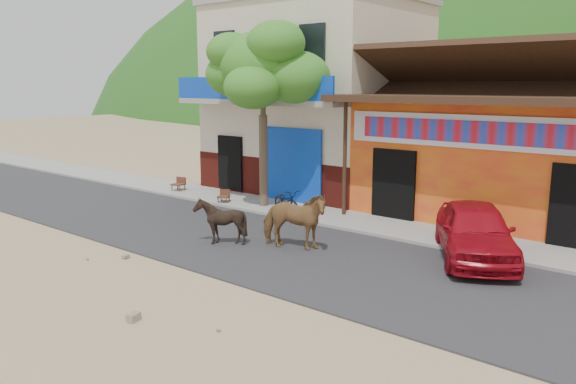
# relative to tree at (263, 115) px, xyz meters

# --- Properties ---
(ground) EXTENTS (120.00, 120.00, 0.00)m
(ground) POSITION_rel_tree_xyz_m (4.60, -5.80, -3.12)
(ground) COLOR #9E825B
(ground) RESTS_ON ground
(road) EXTENTS (60.00, 5.00, 0.04)m
(road) POSITION_rel_tree_xyz_m (4.60, -3.30, -3.10)
(road) COLOR #28282B
(road) RESTS_ON ground
(sidewalk) EXTENTS (60.00, 2.00, 0.12)m
(sidewalk) POSITION_rel_tree_xyz_m (4.60, 0.20, -3.06)
(sidewalk) COLOR gray
(sidewalk) RESTS_ON ground
(dance_club) EXTENTS (8.00, 6.00, 3.60)m
(dance_club) POSITION_rel_tree_xyz_m (6.60, 4.20, -1.32)
(dance_club) COLOR orange
(dance_club) RESTS_ON ground
(cafe_building) EXTENTS (7.00, 6.00, 7.00)m
(cafe_building) POSITION_rel_tree_xyz_m (-0.90, 4.20, 0.38)
(cafe_building) COLOR beige
(cafe_building) RESTS_ON ground
(tree) EXTENTS (3.00, 3.00, 6.00)m
(tree) POSITION_rel_tree_xyz_m (0.00, 0.00, 0.00)
(tree) COLOR #2D721E
(tree) RESTS_ON sidewalk
(cow_tan) EXTENTS (1.91, 1.37, 1.47)m
(cow_tan) POSITION_rel_tree_xyz_m (3.76, -3.09, -2.34)
(cow_tan) COLOR olive
(cow_tan) RESTS_ON road
(cow_dark) EXTENTS (1.20, 1.10, 1.21)m
(cow_dark) POSITION_rel_tree_xyz_m (1.99, -3.92, -2.48)
(cow_dark) COLOR black
(cow_dark) RESTS_ON road
(red_car) EXTENTS (3.34, 4.22, 1.35)m
(red_car) POSITION_rel_tree_xyz_m (7.55, -1.00, -2.41)
(red_car) COLOR #A30B18
(red_car) RESTS_ON road
(scooter) EXTENTS (1.60, 1.06, 0.80)m
(scooter) POSITION_rel_tree_xyz_m (1.40, -0.50, -2.60)
(scooter) COLOR black
(scooter) RESTS_ON sidewalk
(cafe_chair_left) EXTENTS (0.51, 0.51, 0.92)m
(cafe_chair_left) POSITION_rel_tree_xyz_m (-4.31, -0.06, -2.54)
(cafe_chair_left) COLOR #4E261A
(cafe_chair_left) RESTS_ON sidewalk
(cafe_chair_right) EXTENTS (0.49, 0.49, 0.79)m
(cafe_chair_right) POSITION_rel_tree_xyz_m (-1.40, -0.50, -2.61)
(cafe_chair_right) COLOR #472817
(cafe_chair_right) RESTS_ON sidewalk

